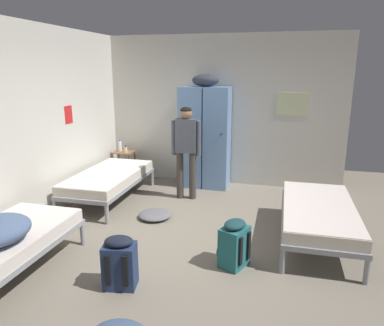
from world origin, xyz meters
name	(u,v)px	position (x,y,z in m)	size (l,w,h in m)	color
ground_plane	(187,237)	(0.00, 0.00, 0.00)	(7.98, 7.98, 0.00)	gray
room_backdrop	(137,118)	(-1.17, 1.20, 1.39)	(4.50, 5.05, 2.78)	beige
locker_bank	(205,135)	(-0.25, 2.21, 0.97)	(0.90, 0.55, 2.07)	#6B93C6
shelf_unit	(124,163)	(-1.89, 2.20, 0.35)	(0.38, 0.30, 0.57)	brown
bed_left_rear	(109,178)	(-1.64, 1.05, 0.38)	(0.90, 1.90, 0.49)	gray
bed_right	(318,213)	(1.64, 0.33, 0.38)	(0.90, 1.90, 0.49)	gray
person_traveler	(186,144)	(-0.41, 1.45, 0.94)	(0.49, 0.23, 1.56)	#3D3833
water_bottle	(120,146)	(-1.97, 2.22, 0.68)	(0.06, 0.06, 0.24)	white
lotion_bottle	(126,149)	(-1.82, 2.16, 0.63)	(0.06, 0.06, 0.14)	beige
backpack_teal	(234,244)	(0.68, -0.55, 0.26)	(0.40, 0.39, 0.55)	#23666B
backpack_navy	(120,263)	(-0.37, -1.23, 0.26)	(0.36, 0.37, 0.55)	navy
clothes_pile_grey	(155,215)	(-0.63, 0.51, 0.05)	(0.49, 0.49, 0.10)	slate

